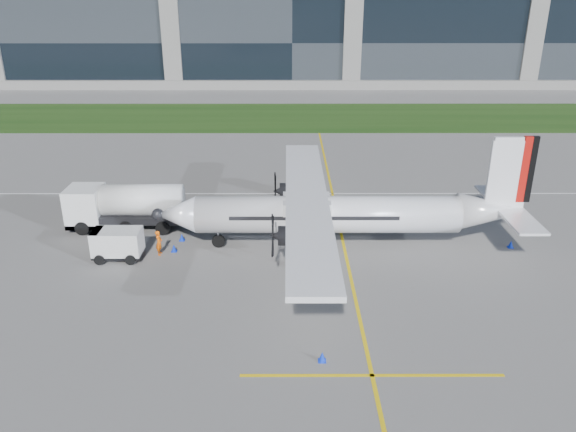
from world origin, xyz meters
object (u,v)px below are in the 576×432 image
(baggage_tug, at_px, (118,244))
(safety_cone_nose_stbd, at_px, (182,237))
(safety_cone_tail, at_px, (511,244))
(safety_cone_portwing, at_px, (322,357))
(turboprop_aircraft, at_px, (342,194))
(safety_cone_stbdwing, at_px, (300,182))
(ground_crew_person, at_px, (159,241))
(safety_cone_nose_port, at_px, (174,248))
(fuel_tanker_truck, at_px, (118,207))

(baggage_tug, height_order, safety_cone_nose_stbd, baggage_tug)
(baggage_tug, relative_size, safety_cone_tail, 6.53)
(safety_cone_portwing, bearing_deg, turboprop_aircraft, 81.28)
(safety_cone_tail, bearing_deg, baggage_tug, -176.56)
(safety_cone_stbdwing, relative_size, safety_cone_tail, 1.00)
(safety_cone_tail, bearing_deg, turboprop_aircraft, 179.36)
(ground_crew_person, xyz_separation_m, safety_cone_portwing, (10.00, -11.35, -0.71))
(safety_cone_nose_port, bearing_deg, safety_cone_portwing, -52.15)
(safety_cone_stbdwing, xyz_separation_m, safety_cone_tail, (13.93, -12.82, 0.00))
(baggage_tug, bearing_deg, turboprop_aircraft, 6.67)
(baggage_tug, xyz_separation_m, safety_cone_stbdwing, (12.00, 14.37, -0.73))
(turboprop_aircraft, relative_size, safety_cone_stbdwing, 50.91)
(safety_cone_nose_stbd, bearing_deg, safety_cone_stbdwing, 54.23)
(ground_crew_person, bearing_deg, safety_cone_nose_port, -64.06)
(safety_cone_stbdwing, bearing_deg, baggage_tug, -129.86)
(ground_crew_person, xyz_separation_m, safety_cone_nose_stbd, (1.08, 2.15, -0.71))
(safety_cone_tail, bearing_deg, ground_crew_person, -177.56)
(fuel_tanker_truck, xyz_separation_m, ground_crew_person, (3.83, -4.42, -0.68))
(baggage_tug, bearing_deg, safety_cone_stbdwing, 50.14)
(turboprop_aircraft, xyz_separation_m, baggage_tug, (-14.43, -1.69, -2.84))
(turboprop_aircraft, height_order, safety_cone_nose_stbd, turboprop_aircraft)
(safety_cone_nose_port, xyz_separation_m, safety_cone_nose_stbd, (0.23, 1.72, 0.00))
(safety_cone_nose_port, relative_size, safety_cone_stbdwing, 1.00)
(safety_cone_nose_port, relative_size, safety_cone_portwing, 1.00)
(baggage_tug, relative_size, safety_cone_stbdwing, 6.53)
(turboprop_aircraft, distance_m, safety_cone_tail, 12.04)
(safety_cone_tail, bearing_deg, fuel_tanker_truck, 172.84)
(baggage_tug, bearing_deg, safety_cone_portwing, -40.75)
(baggage_tug, bearing_deg, ground_crew_person, 12.55)
(ground_crew_person, distance_m, safety_cone_tail, 23.44)
(safety_cone_nose_port, relative_size, safety_cone_tail, 1.00)
(safety_cone_stbdwing, distance_m, safety_cone_portwing, 25.16)
(baggage_tug, height_order, safety_cone_tail, baggage_tug)
(safety_cone_nose_port, xyz_separation_m, safety_cone_portwing, (9.15, -11.77, 0.00))
(ground_crew_person, bearing_deg, safety_cone_portwing, -139.16)
(turboprop_aircraft, xyz_separation_m, safety_cone_tail, (11.50, -0.13, -3.57))
(safety_cone_stbdwing, bearing_deg, turboprop_aircraft, -79.17)
(safety_cone_portwing, bearing_deg, safety_cone_tail, 42.61)
(turboprop_aircraft, height_order, baggage_tug, turboprop_aircraft)
(fuel_tanker_truck, height_order, safety_cone_stbdwing, fuel_tanker_truck)
(turboprop_aircraft, relative_size, safety_cone_portwing, 50.91)
(ground_crew_person, xyz_separation_m, safety_cone_nose_port, (0.85, 0.42, -0.71))
(fuel_tanker_truck, relative_size, safety_cone_portwing, 17.51)
(ground_crew_person, height_order, safety_cone_nose_stbd, ground_crew_person)
(fuel_tanker_truck, relative_size, baggage_tug, 2.68)
(baggage_tug, height_order, safety_cone_nose_port, baggage_tug)
(turboprop_aircraft, relative_size, safety_cone_nose_stbd, 50.91)
(safety_cone_nose_stbd, relative_size, safety_cone_tail, 1.00)
(safety_cone_tail, xyz_separation_m, safety_cone_portwing, (-13.42, -12.34, 0.00))
(safety_cone_stbdwing, bearing_deg, safety_cone_tail, -42.62)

